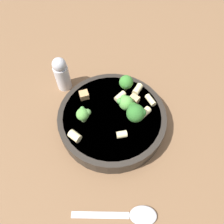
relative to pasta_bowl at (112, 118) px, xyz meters
name	(u,v)px	position (x,y,z in m)	size (l,w,h in m)	color
ground_plane	(112,123)	(0.00, 0.00, -0.02)	(2.00, 2.00, 0.00)	brown
pasta_bowl	(112,118)	(0.00, 0.00, 0.00)	(0.25, 0.25, 0.04)	#28231E
broccoli_floret_0	(125,102)	(0.00, -0.04, 0.04)	(0.03, 0.04, 0.04)	#9EC175
broccoli_floret_1	(126,83)	(0.05, -0.06, 0.04)	(0.03, 0.03, 0.04)	#84AD60
broccoli_floret_2	(136,112)	(-0.04, -0.04, 0.04)	(0.05, 0.04, 0.05)	#9EC175
broccoli_floret_3	(83,114)	(0.02, 0.06, 0.04)	(0.03, 0.03, 0.04)	#84AD60
rigatoni_0	(75,136)	(-0.01, 0.10, 0.03)	(0.02, 0.02, 0.03)	beige
rigatoni_1	(120,96)	(0.03, -0.04, 0.02)	(0.01, 0.01, 0.03)	beige
rigatoni_2	(150,100)	(-0.01, -0.09, 0.02)	(0.01, 0.01, 0.03)	beige
rigatoni_3	(122,134)	(-0.06, 0.01, 0.02)	(0.01, 0.01, 0.02)	beige
rigatoni_4	(138,89)	(0.03, -0.09, 0.02)	(0.02, 0.02, 0.03)	beige
rigatoni_5	(145,112)	(-0.04, -0.06, 0.03)	(0.02, 0.02, 0.03)	beige
chicken_chunk_0	(134,99)	(0.01, -0.06, 0.03)	(0.02, 0.02, 0.02)	tan
chicken_chunk_1	(84,95)	(0.07, 0.03, 0.02)	(0.02, 0.02, 0.02)	tan
pepper_shaker	(62,74)	(0.16, 0.05, 0.03)	(0.04, 0.04, 0.10)	silver
spoon	(132,215)	(-0.19, 0.07, -0.02)	(0.10, 0.15, 0.01)	silver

